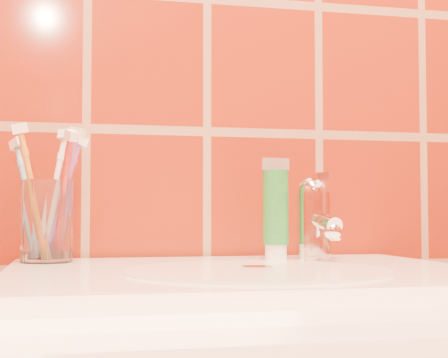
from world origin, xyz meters
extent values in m
cube|color=maroon|center=(0.00, 1.21, 1.25)|extent=(2.20, 0.02, 2.50)
cube|color=white|center=(0.00, 0.96, 0.77)|extent=(0.56, 0.46, 0.16)
cylinder|color=silver|center=(0.00, 0.91, 0.85)|extent=(0.30, 0.30, 0.00)
cylinder|color=white|center=(0.00, 0.91, 0.85)|extent=(0.04, 0.04, 0.00)
cylinder|color=white|center=(-0.24, 1.11, 0.90)|extent=(0.08, 0.08, 0.11)
cylinder|color=white|center=(0.08, 1.10, 0.86)|extent=(0.03, 0.03, 0.02)
cylinder|color=#1A6D23|center=(0.08, 1.10, 0.92)|extent=(0.04, 0.04, 0.11)
cube|color=beige|center=(0.08, 1.10, 0.99)|extent=(0.04, 0.00, 0.02)
cylinder|color=white|center=(0.14, 1.09, 0.90)|extent=(0.05, 0.05, 0.09)
sphere|color=white|center=(0.14, 1.09, 0.94)|extent=(0.05, 0.05, 0.05)
cylinder|color=white|center=(0.14, 1.06, 0.91)|extent=(0.02, 0.09, 0.03)
cube|color=white|center=(0.14, 1.08, 0.96)|extent=(0.02, 0.06, 0.01)
camera|label=1|loc=(-0.20, 0.17, 0.91)|focal=55.00mm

